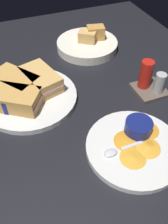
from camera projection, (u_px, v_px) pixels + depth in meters
The scene contains 13 objects.
ground_plane at pixel (58, 99), 70.94cm from camera, with size 110.00×110.00×3.00cm, color black.
plate_sandwich_main at pixel (30, 97), 68.06cm from camera, with size 26.68×26.68×1.60cm, color silver.
sandwich_half_near at pixel (41, 79), 68.70cm from camera, with size 14.68×10.90×4.80cm.
sandwich_half_far at pixel (15, 82), 67.77cm from camera, with size 14.98×13.80×4.80cm.
sandwich_half_extra at pixel (15, 99), 62.84cm from camera, with size 13.55×15.03×4.80cm.
ramekin_dark_sauce at pixel (10, 100), 62.89cm from camera, with size 6.85×6.85×4.02cm.
spoon_by_dark_ramekin at pixel (31, 99), 65.87cm from camera, with size 2.45×9.94×0.80cm.
plate_chips_companion at pixel (134, 147), 55.79cm from camera, with size 22.55×22.55×1.60cm, color silver.
ramekin_light_gravy at pixel (138, 127), 56.84cm from camera, with size 6.55×6.55×3.38cm.
spoon_by_gravy_ramekin at pixel (116, 151), 53.71cm from camera, with size 2.21×9.85×0.80cm.
plantain_chip_scatter at pixel (140, 143), 55.28cm from camera, with size 13.15×14.57×0.60cm.
bread_basket_rear at pixel (88, 44), 86.66cm from camera, with size 21.96×21.96×7.56cm.
condiment_caddy at pixel (150, 81), 68.99cm from camera, with size 9.00×9.00×9.50cm.
Camera 1 is at (51.57, -12.03, 46.51)cm, focal length 38.17 mm.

